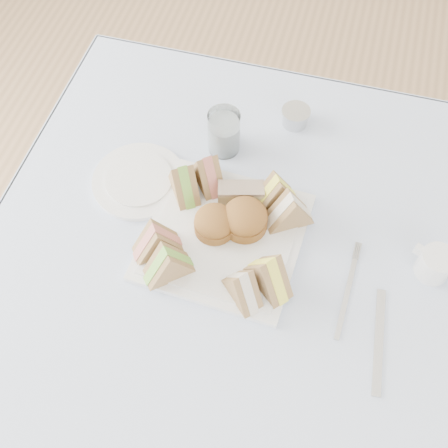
% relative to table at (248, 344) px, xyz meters
% --- Properties ---
extents(floor, '(4.00, 4.00, 0.00)m').
position_rel_table_xyz_m(floor, '(0.00, 0.00, -0.37)').
color(floor, '#9E7751').
rests_on(floor, ground).
extents(table, '(0.90, 0.90, 0.74)m').
position_rel_table_xyz_m(table, '(0.00, 0.00, 0.00)').
color(table, brown).
rests_on(table, floor).
extents(tablecloth, '(1.02, 1.02, 0.01)m').
position_rel_table_xyz_m(tablecloth, '(0.00, 0.00, 0.37)').
color(tablecloth, silver).
rests_on(tablecloth, table).
extents(serving_plate, '(0.29, 0.29, 0.01)m').
position_rel_table_xyz_m(serving_plate, '(-0.07, 0.05, 0.38)').
color(serving_plate, white).
rests_on(serving_plate, tablecloth).
extents(sandwich_fl_a, '(0.10, 0.09, 0.08)m').
position_rel_table_xyz_m(sandwich_fl_a, '(-0.18, -0.01, 0.43)').
color(sandwich_fl_a, '#A0714C').
rests_on(sandwich_fl_a, serving_plate).
extents(sandwich_fl_b, '(0.09, 0.09, 0.08)m').
position_rel_table_xyz_m(sandwich_fl_b, '(-0.15, -0.04, 0.43)').
color(sandwich_fl_b, '#A0714C').
rests_on(sandwich_fl_b, serving_plate).
extents(sandwich_fr_a, '(0.10, 0.09, 0.08)m').
position_rel_table_xyz_m(sandwich_fr_a, '(0.02, -0.02, 0.43)').
color(sandwich_fr_a, '#A0714C').
rests_on(sandwich_fr_a, serving_plate).
extents(sandwich_fr_b, '(0.09, 0.09, 0.07)m').
position_rel_table_xyz_m(sandwich_fr_b, '(-0.01, -0.05, 0.42)').
color(sandwich_fr_b, '#A0714C').
rests_on(sandwich_fr_b, serving_plate).
extents(sandwich_bl_a, '(0.08, 0.10, 0.08)m').
position_rel_table_xyz_m(sandwich_bl_a, '(-0.17, 0.13, 0.43)').
color(sandwich_bl_a, '#A0714C').
rests_on(sandwich_bl_a, serving_plate).
extents(sandwich_bl_b, '(0.09, 0.09, 0.08)m').
position_rel_table_xyz_m(sandwich_bl_b, '(-0.13, 0.16, 0.43)').
color(sandwich_bl_b, '#A0714C').
rests_on(sandwich_bl_b, serving_plate).
extents(sandwich_br_a, '(0.10, 0.08, 0.08)m').
position_rel_table_xyz_m(sandwich_br_a, '(0.03, 0.11, 0.43)').
color(sandwich_br_a, '#A0714C').
rests_on(sandwich_br_a, serving_plate).
extents(sandwich_br_b, '(0.09, 0.08, 0.07)m').
position_rel_table_xyz_m(sandwich_br_b, '(-0.00, 0.15, 0.43)').
color(sandwich_br_b, '#A0714C').
rests_on(sandwich_br_b, serving_plate).
extents(scone_left, '(0.08, 0.08, 0.05)m').
position_rel_table_xyz_m(scone_left, '(-0.09, 0.06, 0.41)').
color(scone_left, '#996327').
rests_on(scone_left, serving_plate).
extents(scone_right, '(0.10, 0.10, 0.06)m').
position_rel_table_xyz_m(scone_right, '(-0.04, 0.08, 0.42)').
color(scone_right, '#996327').
rests_on(scone_right, serving_plate).
extents(pastry_slice, '(0.09, 0.06, 0.04)m').
position_rel_table_xyz_m(pastry_slice, '(-0.06, 0.14, 0.41)').
color(pastry_slice, tan).
rests_on(pastry_slice, serving_plate).
extents(side_plate, '(0.19, 0.19, 0.01)m').
position_rel_table_xyz_m(side_plate, '(-0.27, 0.13, 0.38)').
color(side_plate, white).
rests_on(side_plate, tablecloth).
extents(water_glass, '(0.07, 0.07, 0.09)m').
position_rel_table_xyz_m(water_glass, '(-0.13, 0.26, 0.42)').
color(water_glass, white).
rests_on(water_glass, tablecloth).
extents(tea_strainer, '(0.08, 0.08, 0.03)m').
position_rel_table_xyz_m(tea_strainer, '(-0.00, 0.36, 0.39)').
color(tea_strainer, '#B7B7B7').
rests_on(tea_strainer, tablecloth).
extents(knife, '(0.03, 0.19, 0.00)m').
position_rel_table_xyz_m(knife, '(0.23, -0.07, 0.38)').
color(knife, '#B7B7B7').
rests_on(knife, tablecloth).
extents(fork, '(0.02, 0.16, 0.00)m').
position_rel_table_xyz_m(fork, '(0.16, -0.01, 0.38)').
color(fork, '#B7B7B7').
rests_on(fork, tablecloth).
extents(creamer_jug, '(0.08, 0.08, 0.05)m').
position_rel_table_xyz_m(creamer_jug, '(0.30, 0.08, 0.40)').
color(creamer_jug, white).
rests_on(creamer_jug, tablecloth).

